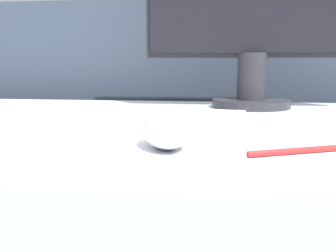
# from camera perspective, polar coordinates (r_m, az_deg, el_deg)

# --- Properties ---
(partition_panel) EXTENTS (5.00, 0.03, 1.05)m
(partition_panel) POSITION_cam_1_polar(r_m,az_deg,el_deg) (1.32, 3.53, -5.10)
(partition_panel) COLOR #333D4C
(partition_panel) RESTS_ON ground_plane
(computer_mouse_near) EXTENTS (0.09, 0.12, 0.04)m
(computer_mouse_near) POSITION_cam_1_polar(r_m,az_deg,el_deg) (0.51, -0.48, -0.82)
(computer_mouse_near) COLOR white
(computer_mouse_near) RESTS_ON desk
(keyboard) EXTENTS (0.45, 0.20, 0.02)m
(keyboard) POSITION_cam_1_polar(r_m,az_deg,el_deg) (0.73, -5.47, 1.38)
(keyboard) COLOR silver
(keyboard) RESTS_ON desk
(monitor) EXTENTS (0.53, 0.19, 0.47)m
(monitor) POSITION_cam_1_polar(r_m,az_deg,el_deg) (1.01, 12.38, 17.05)
(monitor) COLOR #28282D
(monitor) RESTS_ON desk
(pen) EXTENTS (0.14, 0.07, 0.01)m
(pen) POSITION_cam_1_polar(r_m,az_deg,el_deg) (0.51, 18.80, -3.39)
(pen) COLOR red
(pen) RESTS_ON desk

